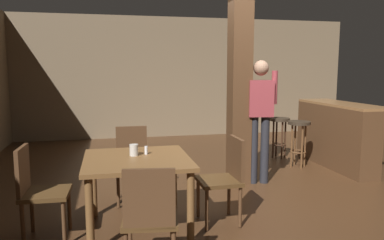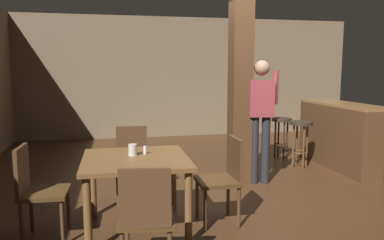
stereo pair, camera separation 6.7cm
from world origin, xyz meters
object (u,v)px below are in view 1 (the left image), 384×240
Objects in this scene: dining_table at (137,169)px; chair_east at (226,175)px; standing_person at (260,113)px; salt_shaker at (146,150)px; napkin_cup at (134,150)px; bar_counter at (335,134)px; chair_west at (37,188)px; bar_stool_near at (299,133)px; chair_south at (150,215)px; chair_north at (132,160)px; bar_stool_mid at (280,128)px.

dining_table is 1.15× the size of chair_east.
salt_shaker is at bearing -147.72° from standing_person.
bar_counter reaches higher than napkin_cup.
chair_west is 7.69× the size of napkin_cup.
bar_stool_near is at bearing 172.55° from bar_counter.
salt_shaker is (-0.81, 0.15, 0.27)m from chair_east.
chair_east is at bearing -10.30° from salt_shaker.
chair_south reaches higher than bar_stool_near.
standing_person reaches higher than chair_west.
standing_person is (1.81, 1.10, 0.21)m from napkin_cup.
chair_south is at bearing -134.54° from bar_stool_near.
chair_north is at bearing 88.04° from napkin_cup.
salt_shaker is 3.17m from bar_stool_near.
chair_west is at bearing -177.82° from dining_table.
chair_south is 7.69× the size of napkin_cup.
chair_south is 2.80m from standing_person.
chair_east is 1.84m from chair_west.
chair_west is at bearing -144.92° from bar_stool_mid.
standing_person is at bearing 33.78° from dining_table.
chair_west is 10.51× the size of salt_shaker.
salt_shaker is at bearing -82.38° from chair_north.
standing_person is 1.71m from bar_stool_mid.
chair_north is 10.51× the size of salt_shaker.
napkin_cup is at bearing -148.75° from standing_person.
chair_east and chair_south have the same top height.
salt_shaker is at bearing -153.22° from bar_counter.
chair_west and chair_south have the same top height.
chair_north is at bearing 44.40° from chair_west.
dining_table is 3.81m from bar_counter.
standing_person reaches higher than bar_counter.
chair_east is 3.15m from bar_stool_mid.
chair_south is (-0.89, -0.90, 0.00)m from chair_east.
bar_stool_near is 1.05× the size of bar_stool_mid.
bar_stool_near is at bearing -89.20° from bar_stool_mid.
bar_stool_mid is (3.67, 2.58, 0.04)m from chair_west.
dining_table is 1.35× the size of bar_stool_near.
standing_person reaches higher than chair_north.
chair_west is at bearing -135.60° from chair_north.
salt_shaker is 0.11× the size of bar_stool_near.
chair_north is 2.92m from bar_stool_near.
standing_person reaches higher than dining_table.
standing_person is (1.68, 1.06, 0.22)m from salt_shaker.
napkin_cup is 1.37× the size of salt_shaker.
chair_north reaches higher than salt_shaker.
dining_table is at bearing 179.10° from chair_east.
bar_counter is 2.38× the size of bar_stool_near.
bar_counter reaches higher than bar_stool_mid.
bar_counter is at bearing -7.45° from bar_stool_near.
napkin_cup is (-0.03, -0.78, 0.29)m from chair_north.
chair_east reaches higher than bar_stool_near.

